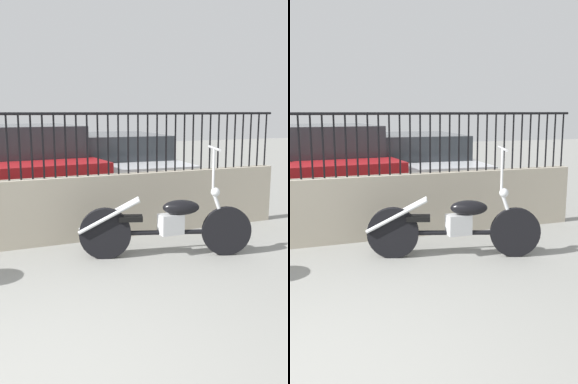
# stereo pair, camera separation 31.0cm
# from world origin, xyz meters

# --- Properties ---
(motorcycle_black) EXTENTS (2.00, 0.84, 1.32)m
(motorcycle_black) POSITION_xyz_m (2.08, 2.04, 0.39)
(motorcycle_black) COLOR black
(motorcycle_black) RESTS_ON ground_plane
(car_red) EXTENTS (2.14, 4.38, 1.46)m
(car_red) POSITION_xyz_m (1.10, 5.97, 0.73)
(car_red) COLOR black
(car_red) RESTS_ON ground_plane
(car_silver) EXTENTS (2.11, 4.59, 1.26)m
(car_silver) POSITION_xyz_m (2.91, 6.10, 0.64)
(car_silver) COLOR black
(car_silver) RESTS_ON ground_plane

